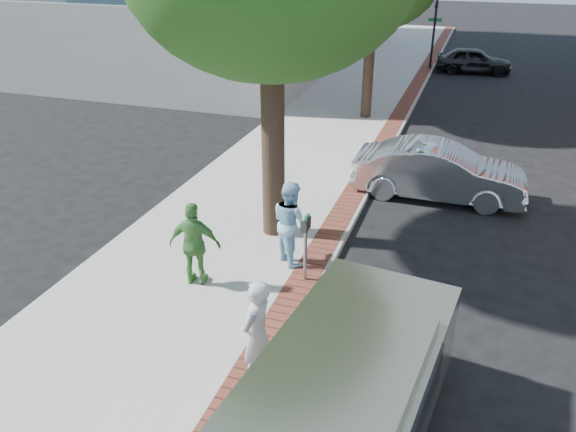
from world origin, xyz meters
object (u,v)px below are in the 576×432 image
at_px(person_gray, 256,334).
at_px(person_green, 195,244).
at_px(parking_meter, 306,234).
at_px(bg_car, 474,60).
at_px(person_officer, 291,222).
at_px(sedan_silver, 439,172).
at_px(van, 340,409).

height_order(person_gray, person_green, person_gray).
distance_m(person_gray, person_green, 3.14).
relative_size(parking_meter, bg_car, 0.38).
xyz_separation_m(person_gray, person_officer, (-0.70, 3.71, -0.01)).
bearing_deg(person_green, person_officer, -146.47).
bearing_deg(bg_car, person_officer, 167.59).
relative_size(person_officer, sedan_silver, 0.40).
relative_size(parking_meter, sedan_silver, 0.32).
bearing_deg(person_gray, person_officer, -159.95).
bearing_deg(bg_car, person_green, 164.41).
height_order(person_green, sedan_silver, person_green).
height_order(person_officer, van, person_officer).
bearing_deg(parking_meter, person_gray, -86.83).
height_order(person_officer, sedan_silver, person_officer).
bearing_deg(person_officer, bg_car, -55.82).
distance_m(person_officer, bg_car, 21.59).
relative_size(person_green, bg_car, 0.46).
bearing_deg(sedan_silver, person_green, 146.16).
bearing_deg(bg_car, van, 173.89).
xyz_separation_m(person_officer, sedan_silver, (2.65, 4.71, -0.31)).
bearing_deg(van, person_gray, 153.13).
height_order(parking_meter, bg_car, parking_meter).
height_order(sedan_silver, van, van).
xyz_separation_m(parking_meter, bg_car, (2.34, 22.06, -0.55)).
bearing_deg(person_gray, bg_car, -175.58).
height_order(person_gray, sedan_silver, person_gray).
relative_size(person_officer, bg_car, 0.47).
distance_m(person_gray, van, 1.87).
height_order(sedan_silver, bg_car, sedan_silver).
bearing_deg(person_gray, person_green, -126.24).
bearing_deg(person_green, person_gray, 123.59).
distance_m(person_gray, person_officer, 3.78).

